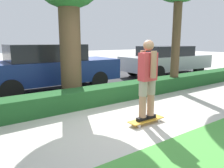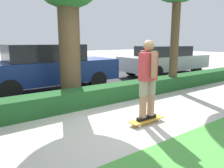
{
  "view_description": "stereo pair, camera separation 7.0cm",
  "coord_description": "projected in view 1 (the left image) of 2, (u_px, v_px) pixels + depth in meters",
  "views": [
    {
      "loc": [
        -2.57,
        -3.28,
        1.66
      ],
      "look_at": [
        0.18,
        0.6,
        0.72
      ],
      "focal_mm": 35.0,
      "sensor_mm": 36.0,
      "label": 1
    },
    {
      "loc": [
        -2.62,
        -3.24,
        1.66
      ],
      "look_at": [
        0.18,
        0.6,
        0.72
      ],
      "focal_mm": 35.0,
      "sensor_mm": 36.0,
      "label": 2
    }
  ],
  "objects": [
    {
      "name": "street_asphalt",
      "position": [
        49.0,
        88.0,
        7.77
      ],
      "size": [
        18.66,
        5.0,
        0.01
      ],
      "color": "#2D2D30",
      "rests_on": "ground_plane"
    },
    {
      "name": "parked_car_middle",
      "position": [
        49.0,
        67.0,
        7.32
      ],
      "size": [
        4.6,
        1.81,
        1.55
      ],
      "rotation": [
        0.0,
        0.0,
        -0.02
      ],
      "color": "navy",
      "rests_on": "ground_plane"
    },
    {
      "name": "skater_person",
      "position": [
        147.0,
        78.0,
        4.31
      ],
      "size": [
        0.48,
        0.41,
        1.6
      ],
      "color": "black",
      "rests_on": "skateboard"
    },
    {
      "name": "skateboard",
      "position": [
        146.0,
        120.0,
        4.47
      ],
      "size": [
        0.81,
        0.24,
        0.09
      ],
      "color": "gold",
      "rests_on": "ground_plane"
    },
    {
      "name": "hedge_row",
      "position": [
        84.0,
        97.0,
        5.64
      ],
      "size": [
        18.66,
        0.6,
        0.45
      ],
      "color": "#1E5123",
      "rests_on": "ground_plane"
    },
    {
      "name": "ground_plane",
      "position": [
        122.0,
        125.0,
        4.41
      ],
      "size": [
        60.0,
        60.0,
        0.0
      ],
      "primitive_type": "plane",
      "color": "#BCB7AD"
    },
    {
      "name": "parked_car_rear",
      "position": [
        167.0,
        60.0,
        10.65
      ],
      "size": [
        4.77,
        1.9,
        1.42
      ],
      "rotation": [
        0.0,
        0.0,
        -0.03
      ],
      "color": "#B7B7BC",
      "rests_on": "ground_plane"
    }
  ]
}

